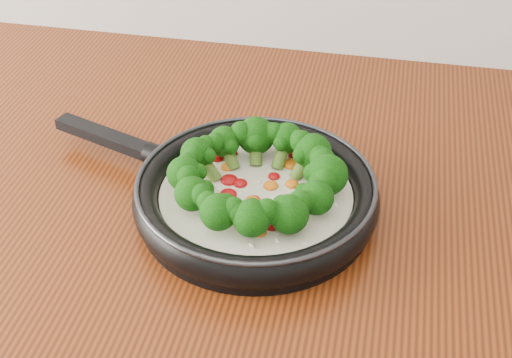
# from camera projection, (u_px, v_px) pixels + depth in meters

# --- Properties ---
(skillet) EXTENTS (0.47, 0.37, 0.08)m
(skillet) POSITION_uv_depth(u_px,v_px,m) (255.00, 191.00, 0.82)
(skillet) COLOR black
(skillet) RESTS_ON counter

